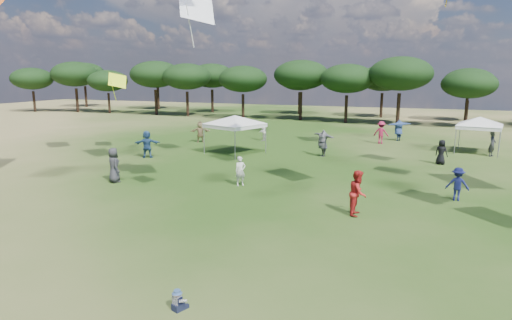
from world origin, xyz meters
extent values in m
cylinder|color=black|center=(-49.10, 43.01, 1.55)|extent=(0.35, 0.35, 3.09)
ellipsoid|color=black|center=(-49.10, 43.01, 4.95)|extent=(6.01, 6.01, 3.24)
cylinder|color=black|center=(-42.82, 45.10, 1.76)|extent=(0.40, 0.40, 3.51)
ellipsoid|color=black|center=(-42.82, 45.10, 5.62)|extent=(6.82, 6.82, 3.68)
cylinder|color=black|center=(-36.96, 45.10, 1.46)|extent=(0.33, 0.33, 2.92)
ellipsoid|color=black|center=(-36.96, 45.10, 4.67)|extent=(5.67, 5.67, 3.06)
cylinder|color=black|center=(-29.06, 45.29, 1.75)|extent=(0.40, 0.40, 3.49)
ellipsoid|color=black|center=(-29.06, 45.29, 5.59)|extent=(6.79, 6.79, 3.66)
cylinder|color=black|center=(-23.92, 45.02, 1.66)|extent=(0.38, 0.38, 3.32)
ellipsoid|color=black|center=(-23.92, 45.02, 5.31)|extent=(6.44, 6.44, 3.47)
cylinder|color=black|center=(-15.51, 44.30, 1.57)|extent=(0.36, 0.36, 3.14)
ellipsoid|color=black|center=(-15.51, 44.30, 5.03)|extent=(6.11, 6.11, 3.29)
cylinder|color=black|center=(-8.39, 45.81, 1.73)|extent=(0.40, 0.40, 3.46)
ellipsoid|color=black|center=(-8.39, 45.81, 5.54)|extent=(6.73, 6.73, 3.63)
cylinder|color=black|center=(-2.58, 44.63, 1.61)|extent=(0.37, 0.37, 3.21)
ellipsoid|color=black|center=(-2.58, 44.63, 5.14)|extent=(6.24, 6.24, 3.36)
cylinder|color=black|center=(3.26, 44.18, 1.78)|extent=(0.41, 0.41, 3.56)
ellipsoid|color=black|center=(3.26, 44.18, 5.69)|extent=(6.91, 6.91, 3.73)
cylinder|color=black|center=(10.19, 44.51, 1.44)|extent=(0.33, 0.33, 2.88)
ellipsoid|color=black|center=(10.19, 44.51, 4.61)|extent=(5.60, 5.60, 3.02)
cylinder|color=black|center=(-48.93, 53.79, 1.78)|extent=(0.41, 0.41, 3.56)
ellipsoid|color=black|center=(-48.93, 53.79, 5.70)|extent=(6.92, 6.92, 3.73)
cylinder|color=black|center=(-34.09, 53.56, 1.81)|extent=(0.41, 0.41, 3.62)
ellipsoid|color=black|center=(-34.09, 53.56, 5.80)|extent=(7.03, 7.03, 3.79)
cylinder|color=black|center=(-23.40, 51.57, 1.68)|extent=(0.39, 0.39, 3.37)
ellipsoid|color=black|center=(-23.40, 51.57, 5.39)|extent=(6.54, 6.54, 3.53)
cylinder|color=black|center=(-10.52, 53.31, 1.56)|extent=(0.36, 0.36, 3.11)
ellipsoid|color=black|center=(-10.52, 53.31, 4.98)|extent=(6.05, 6.05, 3.26)
cylinder|color=black|center=(0.83, 52.52, 1.60)|extent=(0.37, 0.37, 3.20)
ellipsoid|color=black|center=(0.83, 52.52, 5.12)|extent=(6.21, 6.21, 3.35)
cylinder|color=black|center=(10.82, 51.34, 1.50)|extent=(0.34, 0.34, 2.99)
ellipsoid|color=black|center=(10.82, 51.34, 4.79)|extent=(5.81, 5.81, 3.13)
cylinder|color=gray|center=(-9.10, 21.05, 1.05)|extent=(0.06, 0.06, 2.09)
cylinder|color=gray|center=(-6.16, 19.88, 1.05)|extent=(0.06, 0.06, 2.09)
cylinder|color=gray|center=(-7.92, 23.99, 1.05)|extent=(0.06, 0.06, 2.09)
cylinder|color=gray|center=(-4.99, 22.81, 1.05)|extent=(0.06, 0.06, 2.09)
cube|color=silver|center=(-7.04, 21.93, 2.04)|extent=(4.32, 4.32, 0.25)
pyramid|color=silver|center=(-7.04, 21.93, 2.77)|extent=(6.27, 6.27, 0.60)
cylinder|color=gray|center=(7.90, 27.15, 0.99)|extent=(0.06, 0.06, 1.98)
cylinder|color=gray|center=(10.60, 26.66, 0.99)|extent=(0.06, 0.06, 1.98)
cylinder|color=gray|center=(8.38, 29.85, 0.99)|extent=(0.06, 0.06, 1.98)
cylinder|color=gray|center=(11.09, 29.36, 0.99)|extent=(0.06, 0.06, 1.98)
cube|color=silver|center=(9.49, 28.25, 1.93)|extent=(3.38, 3.38, 0.25)
pyramid|color=silver|center=(9.49, 28.25, 2.65)|extent=(5.83, 5.83, 0.60)
cube|color=black|center=(-0.06, 2.04, 0.09)|extent=(0.29, 0.29, 0.18)
cube|color=black|center=(-0.07, 2.23, 0.05)|extent=(0.15, 0.22, 0.09)
cube|color=black|center=(0.07, 2.17, 0.05)|extent=(0.15, 0.22, 0.09)
cube|color=white|center=(-0.06, 2.04, 0.28)|extent=(0.26, 0.22, 0.23)
cylinder|color=white|center=(-0.17, 2.15, 0.28)|extent=(0.15, 0.23, 0.14)
cylinder|color=white|center=(0.09, 2.05, 0.28)|extent=(0.15, 0.23, 0.14)
sphere|color=#E0B293|center=(-0.06, 2.04, 0.43)|extent=(0.15, 0.15, 0.15)
cone|color=teal|center=(-0.06, 2.04, 0.47)|extent=(0.26, 0.26, 0.03)
cylinder|color=teal|center=(-0.06, 2.04, 0.51)|extent=(0.17, 0.17, 0.07)
imported|color=maroon|center=(2.54, 30.17, 0.93)|extent=(1.31, 0.90, 1.87)
imported|color=navy|center=(3.83, 32.37, 0.92)|extent=(2.22, 1.79, 1.84)
imported|color=beige|center=(-3.18, 13.63, 0.76)|extent=(0.66, 0.65, 1.53)
imported|color=navy|center=(-12.06, 18.30, 0.95)|extent=(1.81, 1.33, 1.89)
imported|color=navy|center=(7.10, 14.62, 0.77)|extent=(1.01, 0.60, 1.53)
imported|color=black|center=(6.81, 22.99, 0.79)|extent=(0.92, 0.79, 1.59)
imported|color=silver|center=(-7.17, 28.24, 0.81)|extent=(0.65, 0.82, 1.63)
imported|color=olive|center=(-11.81, 25.63, 0.89)|extent=(1.69, 1.27, 1.78)
imported|color=#2D2E32|center=(10.27, 27.13, 0.87)|extent=(0.66, 0.76, 1.75)
imported|color=#AF1D1D|center=(3.11, 10.96, 0.93)|extent=(0.74, 0.94, 1.87)
imported|color=#29292D|center=(-9.75, 11.91, 0.93)|extent=(1.08, 1.01, 1.86)
imported|color=#46454A|center=(-0.82, 22.94, 0.94)|extent=(2.11, 2.05, 1.88)
plane|color=white|center=(-3.98, 10.80, 8.54)|extent=(2.09, 2.42, 1.75)
plane|color=#D8FF1A|center=(-15.13, 19.49, 5.22)|extent=(1.88, 2.13, 1.23)
camera|label=1|loc=(5.07, -6.23, 5.70)|focal=30.00mm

